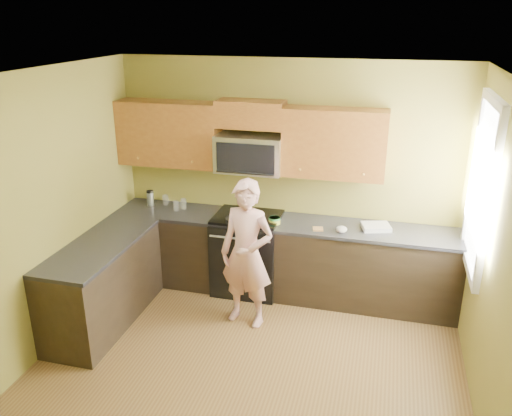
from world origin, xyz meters
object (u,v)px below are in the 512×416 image
(travel_mug, at_px, (151,205))
(woman, at_px, (247,254))
(stove, at_px, (248,253))
(microwave, at_px, (250,171))
(frying_pan, at_px, (237,222))
(butter_tub, at_px, (274,224))

(travel_mug, bearing_deg, woman, -28.79)
(stove, xyz_separation_m, travel_mug, (-1.27, 0.11, 0.45))
(microwave, bearing_deg, travel_mug, -179.32)
(travel_mug, bearing_deg, frying_pan, -15.61)
(stove, relative_size, travel_mug, 5.03)
(woman, xyz_separation_m, butter_tub, (0.16, 0.60, 0.12))
(microwave, xyz_separation_m, woman, (0.18, -0.81, -0.65))
(butter_tub, bearing_deg, stove, 165.36)
(microwave, height_order, butter_tub, microwave)
(woman, distance_m, frying_pan, 0.54)
(woman, distance_m, butter_tub, 0.63)
(stove, distance_m, microwave, 0.98)
(frying_pan, bearing_deg, woman, -71.05)
(woman, height_order, frying_pan, woman)
(frying_pan, distance_m, travel_mug, 1.25)
(microwave, relative_size, travel_mug, 4.03)
(microwave, xyz_separation_m, frying_pan, (-0.06, -0.35, -0.50))
(woman, xyz_separation_m, frying_pan, (-0.25, 0.46, 0.15))
(microwave, distance_m, travel_mug, 1.38)
(microwave, xyz_separation_m, travel_mug, (-1.27, -0.02, -0.53))
(butter_tub, bearing_deg, woman, -104.79)
(frying_pan, bearing_deg, travel_mug, 155.24)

